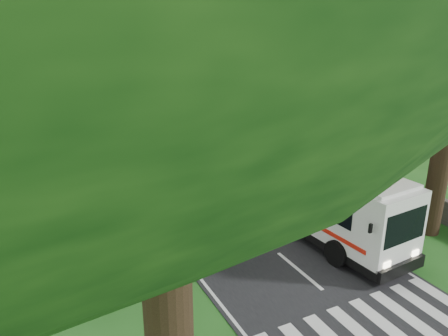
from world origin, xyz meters
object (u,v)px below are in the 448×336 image
object	(u,v)px
distant_car_c	(94,78)
pedestrian	(155,271)
pole_near	(346,133)
church	(336,71)
pole_mid	(193,82)
coach_bus	(296,184)
pole_far	(132,62)
distant_car_b	(56,83)

from	to	relation	value
distant_car_c	pedestrian	bearing A→B (deg)	74.88
pole_near	pedestrian	size ratio (longest dim) A/B	5.18
church	pole_near	bearing A→B (deg)	-128.50
pole_mid	church	bearing A→B (deg)	-19.81
coach_bus	pole_far	bearing A→B (deg)	81.18
church	coach_bus	world-z (taller)	church
distant_car_b	pole_near	bearing A→B (deg)	-86.37
coach_bus	distant_car_b	size ratio (longest dim) A/B	2.77
distant_car_b	pedestrian	bearing A→B (deg)	-98.89
church	pole_mid	xyz separation A→B (m)	(-12.36, 4.45, -0.73)
distant_car_b	pole_far	bearing A→B (deg)	-54.50
pole_near	pedestrian	xyz separation A→B (m)	(-11.05, -2.59, -3.41)
church	pole_mid	world-z (taller)	church
pole_mid	coach_bus	size ratio (longest dim) A/B	0.64
pole_near	distant_car_b	xyz separation A→B (m)	(-8.50, 49.58, -3.40)
distant_car_c	pedestrian	xyz separation A→B (m)	(-8.55, -56.26, 0.07)
church	pole_far	world-z (taller)	church
distant_car_b	pole_mid	bearing A→B (deg)	-80.06
pole_near	pole_mid	size ratio (longest dim) A/B	1.00
coach_bus	pedestrian	world-z (taller)	coach_bus
pole_near	coach_bus	size ratio (longest dim) A/B	0.64
church	pole_far	bearing A→B (deg)	116.82
pole_near	pedestrian	distance (m)	11.85
coach_bus	distant_car_b	bearing A→B (deg)	91.77
pole_far	pole_near	bearing A→B (deg)	-90.00
church	distant_car_c	bearing A→B (deg)	111.30
church	coach_bus	bearing A→B (deg)	-134.44
church	distant_car_b	size ratio (longest dim) A/B	5.31
pole_near	distant_car_c	world-z (taller)	pole_near
pole_mid	pole_far	distance (m)	20.00
pole_far	pole_mid	bearing A→B (deg)	-90.00
pole_near	coach_bus	distance (m)	3.69
pole_far	pedestrian	bearing A→B (deg)	-104.54
distant_car_b	distant_car_c	bearing A→B (deg)	28.22
pole_far	distant_car_c	bearing A→B (deg)	100.36
pole_mid	distant_car_c	xyz separation A→B (m)	(-2.50, 33.67, -3.48)
church	pole_far	xyz separation A→B (m)	(-12.36, 24.45, -0.73)
pole_near	distant_car_b	world-z (taller)	pole_near
pole_near	distant_car_b	distance (m)	50.41
coach_bus	distant_car_c	size ratio (longest dim) A/B	2.72
coach_bus	pedestrian	xyz separation A→B (m)	(-8.10, -2.52, -1.19)
pole_near	coach_bus	xyz separation A→B (m)	(-2.95, -0.07, -2.22)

